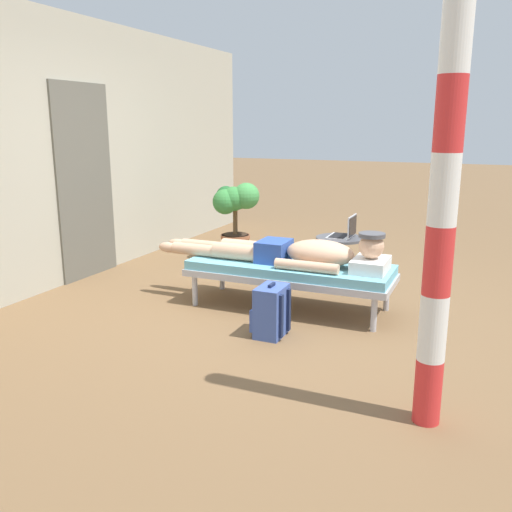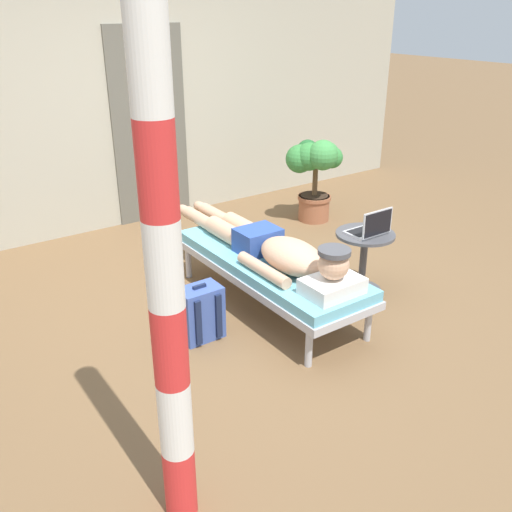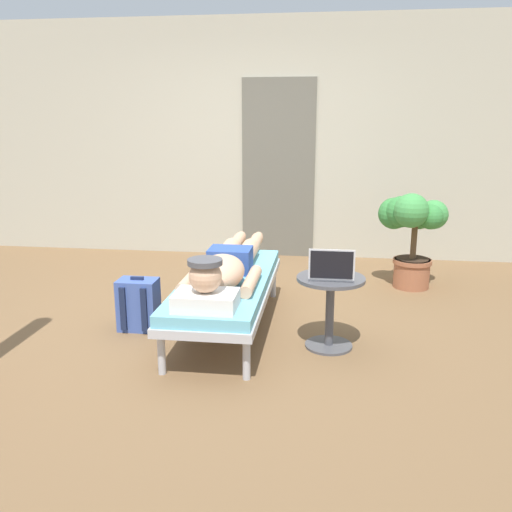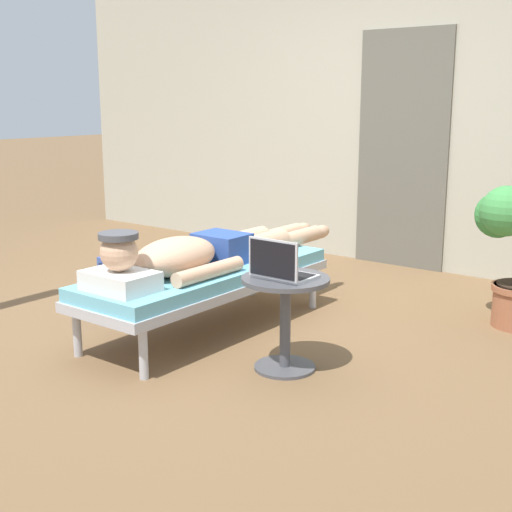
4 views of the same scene
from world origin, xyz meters
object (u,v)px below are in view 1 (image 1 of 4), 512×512
object	(u,v)px
person_reclining	(295,252)
potted_plant	(236,209)
porch_post	(444,190)
lounge_chair	(290,271)
laptop	(345,232)
backpack	(271,311)
side_table	(339,254)

from	to	relation	value
person_reclining	potted_plant	distance (m)	2.03
person_reclining	porch_post	size ratio (longest dim) A/B	0.83
lounge_chair	porch_post	distance (m)	2.26
laptop	backpack	bearing A→B (deg)	172.21
side_table	porch_post	size ratio (longest dim) A/B	0.20
side_table	backpack	bearing A→B (deg)	174.19
lounge_chair	potted_plant	distance (m)	2.01
backpack	porch_post	distance (m)	1.89
lounge_chair	laptop	bearing A→B (deg)	-20.57
laptop	porch_post	size ratio (longest dim) A/B	0.12
side_table	porch_post	bearing A→B (deg)	-153.97
backpack	porch_post	size ratio (longest dim) A/B	0.16
laptop	potted_plant	distance (m)	1.73
potted_plant	porch_post	world-z (taller)	porch_post
person_reclining	porch_post	xyz separation A→B (m)	(-1.53, -1.33, 0.78)
side_table	potted_plant	world-z (taller)	potted_plant
potted_plant	lounge_chair	bearing A→B (deg)	-140.59
lounge_chair	potted_plant	size ratio (longest dim) A/B	1.96
person_reclining	laptop	world-z (taller)	laptop
porch_post	laptop	bearing A→B (deg)	25.00
backpack	potted_plant	xyz separation A→B (m)	(2.22, 1.36, 0.42)
person_reclining	porch_post	world-z (taller)	porch_post
lounge_chair	backpack	xyz separation A→B (m)	(-0.68, -0.09, -0.15)
laptop	backpack	world-z (taller)	laptop
person_reclining	side_table	bearing A→B (deg)	-14.04
side_table	laptop	world-z (taller)	laptop
potted_plant	porch_post	size ratio (longest dim) A/B	0.36
backpack	person_reclining	bearing A→B (deg)	4.01
lounge_chair	potted_plant	world-z (taller)	potted_plant
person_reclining	laptop	xyz separation A→B (m)	(0.79, -0.25, 0.06)
side_table	backpack	world-z (taller)	side_table
side_table	backpack	distance (m)	1.48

